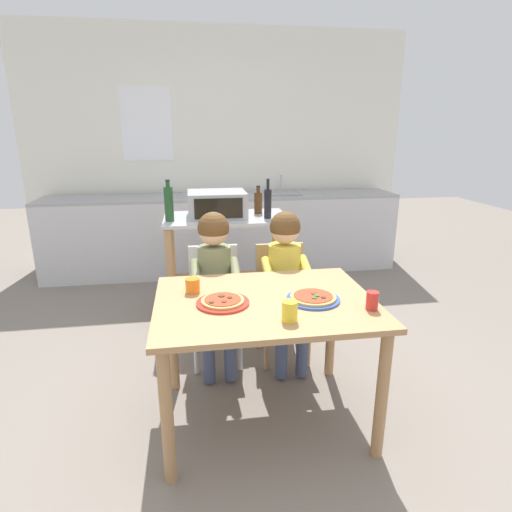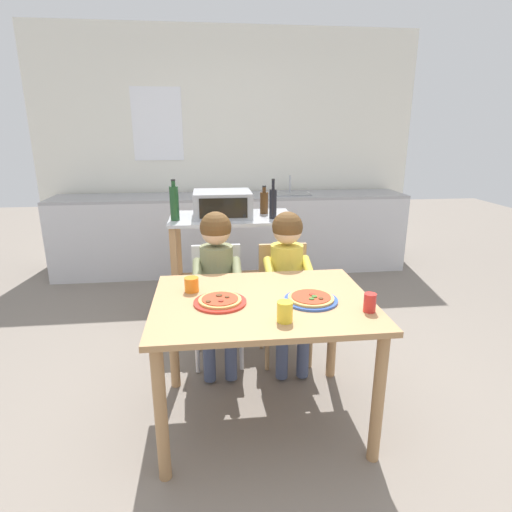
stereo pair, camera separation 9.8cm
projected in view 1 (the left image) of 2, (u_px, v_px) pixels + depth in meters
ground_plane at (239, 324)px, 3.58m from camera, size 12.19×12.19×0.00m
back_wall_tiled at (219, 151)px, 4.97m from camera, size 4.41×0.13×2.70m
kitchen_counter at (224, 233)px, 4.85m from camera, size 3.97×0.60×1.08m
kitchen_island_cart at (227, 251)px, 3.55m from camera, size 1.02×0.61×0.91m
toaster_oven at (217, 204)px, 3.43m from camera, size 0.47×0.41×0.21m
bottle_squat_spirits at (258, 202)px, 3.57m from camera, size 0.07×0.07×0.24m
bottle_brown_beer at (268, 203)px, 3.37m from camera, size 0.06×0.06×0.32m
bottle_slim_sauce at (169, 203)px, 3.26m from camera, size 0.07×0.07×0.32m
dining_table at (265, 318)px, 2.24m from camera, size 1.15×0.88×0.74m
dining_chair_left at (215, 296)px, 2.93m from camera, size 0.36×0.36×0.81m
dining_chair_right at (282, 293)px, 2.98m from camera, size 0.36×0.36×0.81m
child_in_olive_shirt at (215, 271)px, 2.76m from camera, size 0.32×0.42×1.07m
child_in_yellow_shirt at (286, 269)px, 2.81m from camera, size 0.32×0.42×1.06m
pizza_plate_red_rimmed at (223, 302)px, 2.15m from camera, size 0.27×0.27×0.03m
pizza_plate_blue_rimmed at (313, 298)px, 2.20m from camera, size 0.28×0.28×0.03m
drinking_cup_red at (372, 301)px, 2.08m from camera, size 0.06×0.06×0.09m
drinking_cup_yellow at (290, 311)px, 1.95m from camera, size 0.08×0.08×0.10m
drinking_cup_orange at (193, 285)px, 2.29m from camera, size 0.08×0.08×0.08m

